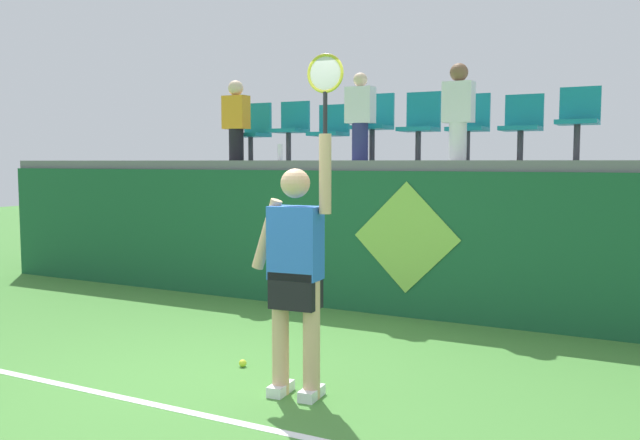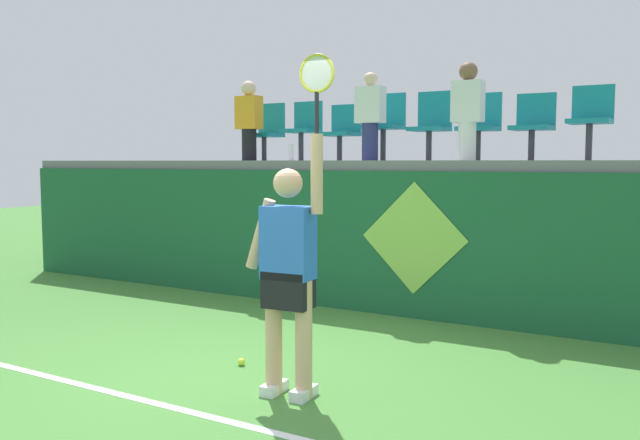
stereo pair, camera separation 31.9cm
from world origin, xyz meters
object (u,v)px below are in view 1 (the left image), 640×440
at_px(spectator_0, 360,115).
at_px(tennis_player, 296,269).
at_px(stadium_chair_3, 375,122).
at_px(stadium_chair_6, 522,123).
at_px(stadium_chair_0, 254,129).
at_px(spectator_2, 236,119).
at_px(stadium_chair_2, 330,130).
at_px(stadium_chair_1, 291,127).
at_px(stadium_chair_5, 469,123).
at_px(stadium_chair_4, 421,123).
at_px(stadium_chair_7, 578,117).
at_px(water_bottle, 280,152).
at_px(tennis_ball, 243,363).
at_px(spectator_1, 458,109).

bearing_deg(spectator_0, tennis_player, -73.84).
xyz_separation_m(stadium_chair_3, stadium_chair_6, (1.85, -0.00, -0.06)).
bearing_deg(stadium_chair_6, stadium_chair_0, 179.90).
bearing_deg(spectator_2, stadium_chair_3, 12.99).
bearing_deg(stadium_chair_2, stadium_chair_1, 179.99).
xyz_separation_m(stadium_chair_1, stadium_chair_5, (2.47, 0.00, -0.02)).
distance_m(stadium_chair_3, stadium_chair_4, 0.62).
bearing_deg(stadium_chair_6, stadium_chair_2, -180.00).
bearing_deg(stadium_chair_7, stadium_chair_6, 179.91).
xyz_separation_m(water_bottle, spectator_0, (1.06, 0.14, 0.45)).
relative_size(stadium_chair_5, spectator_2, 0.75).
bearing_deg(tennis_ball, spectator_1, 69.38).
bearing_deg(stadium_chair_6, stadium_chair_7, -0.09).
bearing_deg(stadium_chair_4, tennis_ball, -97.75).
distance_m(stadium_chair_6, spectator_0, 1.91).
bearing_deg(stadium_chair_5, spectator_0, -159.90).
xyz_separation_m(stadium_chair_2, stadium_chair_6, (2.49, 0.00, 0.02)).
distance_m(stadium_chair_7, spectator_0, 2.51).
distance_m(stadium_chair_1, stadium_chair_2, 0.60).
bearing_deg(tennis_ball, stadium_chair_0, 121.54).
relative_size(stadium_chair_5, stadium_chair_6, 1.04).
distance_m(stadium_chair_3, stadium_chair_5, 1.23).
xyz_separation_m(stadium_chair_4, spectator_1, (0.61, -0.48, 0.11)).
relative_size(spectator_0, spectator_2, 0.99).
height_order(stadium_chair_0, stadium_chair_7, stadium_chair_7).
distance_m(stadium_chair_5, spectator_1, 0.49).
bearing_deg(stadium_chair_6, water_bottle, -168.54).
height_order(water_bottle, stadium_chair_4, stadium_chair_4).
height_order(tennis_ball, stadium_chair_3, stadium_chair_3).
xyz_separation_m(tennis_ball, water_bottle, (-1.23, 2.70, 1.86)).
bearing_deg(spectator_2, spectator_1, -0.84).
bearing_deg(stadium_chair_1, stadium_chair_0, 179.42).
bearing_deg(spectator_0, stadium_chair_1, 160.10).
height_order(water_bottle, stadium_chair_2, stadium_chair_2).
relative_size(stadium_chair_6, spectator_1, 0.70).
height_order(stadium_chair_1, stadium_chair_4, stadium_chair_4).
bearing_deg(spectator_2, stadium_chair_7, 5.60).
xyz_separation_m(stadium_chair_6, spectator_2, (-3.71, -0.42, 0.14)).
relative_size(tennis_ball, stadium_chair_7, 0.08).
xyz_separation_m(stadium_chair_0, stadium_chair_7, (4.32, -0.01, 0.04)).
xyz_separation_m(tennis_ball, spectator_0, (-0.17, 2.84, 2.31)).
relative_size(stadium_chair_1, stadium_chair_3, 0.94).
relative_size(stadium_chair_3, stadium_chair_7, 1.04).
height_order(stadium_chair_0, spectator_0, spectator_0).
relative_size(stadium_chair_5, spectator_0, 0.75).
height_order(stadium_chair_4, spectator_2, spectator_2).
bearing_deg(spectator_2, stadium_chair_0, 90.00).
xyz_separation_m(stadium_chair_2, spectator_1, (1.87, -0.47, 0.17)).
bearing_deg(stadium_chair_6, stadium_chair_1, -180.00).
bearing_deg(tennis_player, spectator_0, 106.16).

